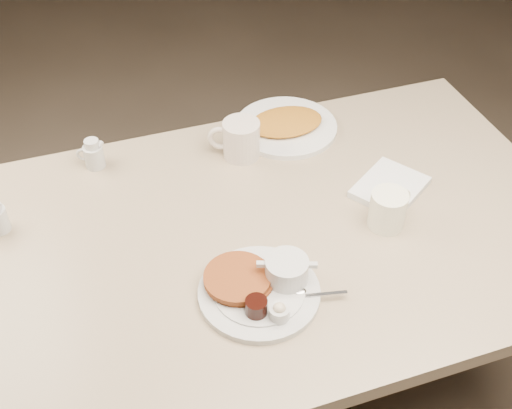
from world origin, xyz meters
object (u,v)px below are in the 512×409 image
object	(u,v)px
diner_table	(259,282)
hash_plate	(286,125)
main_plate	(262,285)
coffee_mug_far	(240,139)
coffee_mug_near	(389,209)
creamer_right	(93,154)

from	to	relation	value
diner_table	hash_plate	world-z (taller)	hash_plate
main_plate	coffee_mug_far	size ratio (longest dim) A/B	2.27
diner_table	coffee_mug_far	xyz separation A→B (m)	(0.05, 0.29, 0.22)
coffee_mug_near	coffee_mug_far	bearing A→B (deg)	124.26
diner_table	creamer_right	bearing A→B (deg)	130.98
main_plate	coffee_mug_far	bearing A→B (deg)	77.74
coffee_mug_near	hash_plate	distance (m)	0.43
creamer_right	coffee_mug_far	bearing A→B (deg)	-11.69
diner_table	coffee_mug_far	size ratio (longest dim) A/B	10.21
main_plate	hash_plate	distance (m)	0.58
coffee_mug_near	hash_plate	world-z (taller)	coffee_mug_near
coffee_mug_far	hash_plate	xyz separation A→B (m)	(0.15, 0.07, -0.04)
diner_table	hash_plate	bearing A→B (deg)	60.66
main_plate	hash_plate	size ratio (longest dim) A/B	1.17
creamer_right	main_plate	bearing A→B (deg)	-63.54
diner_table	main_plate	world-z (taller)	main_plate
coffee_mug_far	hash_plate	size ratio (longest dim) A/B	0.52
main_plate	coffee_mug_near	distance (m)	0.36
diner_table	coffee_mug_near	world-z (taller)	coffee_mug_near
hash_plate	coffee_mug_far	bearing A→B (deg)	-156.08
diner_table	coffee_mug_near	bearing A→B (deg)	-12.79
diner_table	hash_plate	xyz separation A→B (m)	(0.20, 0.36, 0.18)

